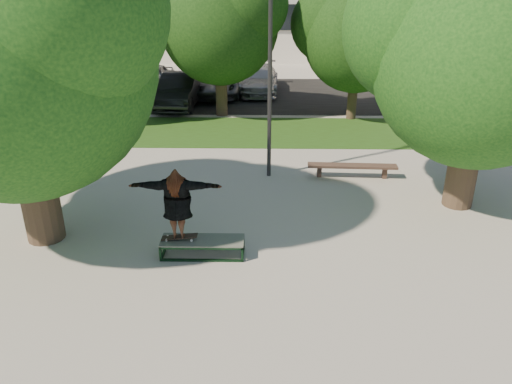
{
  "coord_description": "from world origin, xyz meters",
  "views": [
    {
      "loc": [
        0.87,
        -9.13,
        5.69
      ],
      "look_at": [
        0.69,
        0.6,
        1.39
      ],
      "focal_mm": 35.0,
      "sensor_mm": 36.0,
      "label": 1
    }
  ],
  "objects_px": {
    "bench": "(352,167)",
    "lamppost": "(270,71)",
    "tree_left": "(7,41)",
    "car_grey": "(214,81)",
    "car_silver_a": "(146,81)",
    "grind_box": "(203,247)",
    "car_silver_b": "(259,79)",
    "tree_right": "(480,46)",
    "car_dark": "(180,90)"
  },
  "relations": [
    {
      "from": "tree_left",
      "to": "tree_right",
      "type": "bearing_deg",
      "value": 11.03
    },
    {
      "from": "lamppost",
      "to": "car_silver_b",
      "type": "height_order",
      "value": "lamppost"
    },
    {
      "from": "tree_right",
      "to": "car_dark",
      "type": "xyz_separation_m",
      "value": [
        -8.96,
        10.42,
        -3.35
      ]
    },
    {
      "from": "car_silver_a",
      "to": "car_silver_b",
      "type": "relative_size",
      "value": 0.99
    },
    {
      "from": "car_dark",
      "to": "tree_left",
      "type": "bearing_deg",
      "value": -93.69
    },
    {
      "from": "car_silver_a",
      "to": "lamppost",
      "type": "bearing_deg",
      "value": -50.67
    },
    {
      "from": "car_silver_a",
      "to": "car_grey",
      "type": "xyz_separation_m",
      "value": [
        3.27,
        0.47,
        -0.1
      ]
    },
    {
      "from": "bench",
      "to": "car_grey",
      "type": "distance_m",
      "value": 12.24
    },
    {
      "from": "lamppost",
      "to": "car_grey",
      "type": "height_order",
      "value": "lamppost"
    },
    {
      "from": "grind_box",
      "to": "car_silver_b",
      "type": "relative_size",
      "value": 0.39
    },
    {
      "from": "car_silver_b",
      "to": "tree_left",
      "type": "bearing_deg",
      "value": -105.61
    },
    {
      "from": "bench",
      "to": "car_silver_b",
      "type": "distance_m",
      "value": 11.99
    },
    {
      "from": "lamppost",
      "to": "car_dark",
      "type": "distance_m",
      "value": 9.72
    },
    {
      "from": "car_silver_a",
      "to": "car_grey",
      "type": "bearing_deg",
      "value": 17.66
    },
    {
      "from": "tree_left",
      "to": "car_silver_a",
      "type": "distance_m",
      "value": 14.85
    },
    {
      "from": "grind_box",
      "to": "bench",
      "type": "distance_m",
      "value": 6.06
    },
    {
      "from": "tree_left",
      "to": "lamppost",
      "type": "bearing_deg",
      "value": 36.42
    },
    {
      "from": "tree_left",
      "to": "bench",
      "type": "distance_m",
      "value": 9.58
    },
    {
      "from": "car_silver_a",
      "to": "car_dark",
      "type": "bearing_deg",
      "value": -35.66
    },
    {
      "from": "bench",
      "to": "car_silver_b",
      "type": "relative_size",
      "value": 0.58
    },
    {
      "from": "tree_right",
      "to": "lamppost",
      "type": "height_order",
      "value": "tree_right"
    },
    {
      "from": "tree_left",
      "to": "grind_box",
      "type": "distance_m",
      "value": 5.76
    },
    {
      "from": "tree_left",
      "to": "bench",
      "type": "height_order",
      "value": "tree_left"
    },
    {
      "from": "tree_left",
      "to": "car_dark",
      "type": "distance_m",
      "value": 13.0
    },
    {
      "from": "lamppost",
      "to": "car_silver_a",
      "type": "bearing_deg",
      "value": 119.82
    },
    {
      "from": "grind_box",
      "to": "car_silver_a",
      "type": "relative_size",
      "value": 0.4
    },
    {
      "from": "car_dark",
      "to": "car_silver_b",
      "type": "distance_m",
      "value": 4.69
    },
    {
      "from": "car_dark",
      "to": "car_grey",
      "type": "relative_size",
      "value": 0.93
    },
    {
      "from": "tree_left",
      "to": "car_silver_a",
      "type": "relative_size",
      "value": 1.57
    },
    {
      "from": "car_silver_a",
      "to": "car_dark",
      "type": "relative_size",
      "value": 1.01
    },
    {
      "from": "tree_right",
      "to": "car_dark",
      "type": "bearing_deg",
      "value": 130.7
    },
    {
      "from": "bench",
      "to": "lamppost",
      "type": "bearing_deg",
      "value": 179.75
    },
    {
      "from": "car_silver_a",
      "to": "tree_left",
      "type": "bearing_deg",
      "value": -77.66
    },
    {
      "from": "grind_box",
      "to": "car_silver_b",
      "type": "distance_m",
      "value": 16.24
    },
    {
      "from": "car_silver_a",
      "to": "car_dark",
      "type": "height_order",
      "value": "car_silver_a"
    },
    {
      "from": "bench",
      "to": "car_silver_b",
      "type": "bearing_deg",
      "value": 106.68
    },
    {
      "from": "bench",
      "to": "car_grey",
      "type": "xyz_separation_m",
      "value": [
        -5.23,
        11.06,
        0.33
      ]
    },
    {
      "from": "lamppost",
      "to": "grind_box",
      "type": "bearing_deg",
      "value": -107.32
    },
    {
      "from": "tree_right",
      "to": "lamppost",
      "type": "xyz_separation_m",
      "value": [
        -4.92,
        1.92,
        -0.94
      ]
    },
    {
      "from": "bench",
      "to": "car_dark",
      "type": "relative_size",
      "value": 0.59
    },
    {
      "from": "car_silver_a",
      "to": "car_silver_b",
      "type": "xyz_separation_m",
      "value": [
        5.56,
        1.03,
        -0.1
      ]
    },
    {
      "from": "tree_right",
      "to": "car_silver_b",
      "type": "bearing_deg",
      "value": 111.76
    },
    {
      "from": "grind_box",
      "to": "car_dark",
      "type": "height_order",
      "value": "car_dark"
    },
    {
      "from": "tree_left",
      "to": "car_dark",
      "type": "relative_size",
      "value": 1.58
    },
    {
      "from": "car_silver_b",
      "to": "grind_box",
      "type": "bearing_deg",
      "value": -91.75
    },
    {
      "from": "tree_right",
      "to": "bench",
      "type": "height_order",
      "value": "tree_right"
    },
    {
      "from": "car_silver_a",
      "to": "car_silver_b",
      "type": "height_order",
      "value": "car_silver_a"
    },
    {
      "from": "lamppost",
      "to": "car_silver_a",
      "type": "relative_size",
      "value": 1.35
    },
    {
      "from": "grind_box",
      "to": "car_dark",
      "type": "relative_size",
      "value": 0.4
    },
    {
      "from": "grind_box",
      "to": "car_silver_b",
      "type": "height_order",
      "value": "car_silver_b"
    }
  ]
}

